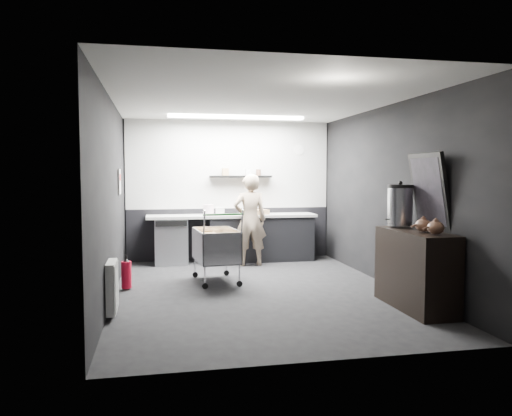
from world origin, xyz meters
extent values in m
plane|color=black|center=(0.00, 0.00, 0.00)|extent=(5.50, 5.50, 0.00)
plane|color=silver|center=(0.00, 0.00, 2.70)|extent=(5.50, 5.50, 0.00)
plane|color=black|center=(0.00, 2.75, 1.35)|extent=(5.50, 0.00, 5.50)
plane|color=black|center=(0.00, -2.75, 1.35)|extent=(5.50, 0.00, 5.50)
plane|color=black|center=(-2.00, 0.00, 1.35)|extent=(0.00, 5.50, 5.50)
plane|color=black|center=(2.00, 0.00, 1.35)|extent=(0.00, 5.50, 5.50)
cube|color=#BABBB6|center=(0.00, 2.73, 1.85)|extent=(3.95, 0.02, 1.70)
cube|color=black|center=(0.00, 2.73, 0.50)|extent=(3.95, 0.02, 1.00)
cube|color=black|center=(0.20, 2.62, 1.62)|extent=(1.20, 0.22, 0.04)
cylinder|color=silver|center=(1.40, 2.72, 2.15)|extent=(0.20, 0.03, 0.20)
cube|color=silver|center=(-1.98, 1.30, 1.55)|extent=(0.02, 0.30, 0.40)
cube|color=red|center=(-1.98, 1.30, 1.62)|extent=(0.02, 0.22, 0.10)
cube|color=silver|center=(-1.94, -0.90, 0.35)|extent=(0.10, 0.50, 0.60)
cube|color=white|center=(0.00, 1.85, 2.67)|extent=(2.40, 0.20, 0.04)
cube|color=black|center=(0.55, 2.42, 0.42)|extent=(2.00, 0.56, 0.85)
cube|color=beige|center=(0.00, 2.42, 0.88)|extent=(3.20, 0.60, 0.05)
cube|color=#9EA0A5|center=(-1.15, 2.42, 0.42)|extent=(0.60, 0.58, 0.85)
cube|color=black|center=(-1.15, 2.12, 0.78)|extent=(0.56, 0.02, 0.10)
imported|color=beige|center=(0.26, 1.97, 0.83)|extent=(0.61, 0.40, 1.67)
cube|color=silver|center=(-0.51, 0.71, 0.34)|extent=(0.68, 0.98, 0.02)
cube|color=silver|center=(-0.80, 0.71, 0.57)|extent=(0.11, 0.92, 0.49)
cube|color=silver|center=(-0.22, 0.71, 0.57)|extent=(0.11, 0.92, 0.49)
cube|color=silver|center=(-0.51, 0.25, 0.57)|extent=(0.60, 0.08, 0.49)
cube|color=silver|center=(-0.51, 1.16, 0.57)|extent=(0.60, 0.08, 0.49)
cylinder|color=silver|center=(-0.77, 0.28, 0.19)|extent=(0.02, 0.02, 0.33)
cylinder|color=silver|center=(-0.25, 0.28, 0.19)|extent=(0.02, 0.02, 0.33)
cylinder|color=silver|center=(-0.77, 1.13, 0.19)|extent=(0.02, 0.02, 0.33)
cylinder|color=silver|center=(-0.25, 1.13, 0.19)|extent=(0.02, 0.02, 0.33)
cylinder|color=green|center=(-0.51, 0.19, 1.09)|extent=(0.60, 0.09, 0.03)
cube|color=olive|center=(-0.64, 0.81, 0.56)|extent=(0.29, 0.35, 0.41)
cube|color=olive|center=(-0.36, 0.58, 0.53)|extent=(0.27, 0.33, 0.37)
cylinder|color=black|center=(-0.77, 0.28, 0.04)|extent=(0.09, 0.04, 0.09)
cylinder|color=black|center=(-0.77, 1.13, 0.04)|extent=(0.09, 0.04, 0.09)
cylinder|color=black|center=(-0.25, 0.28, 0.04)|extent=(0.09, 0.04, 0.09)
cylinder|color=black|center=(-0.25, 1.13, 0.04)|extent=(0.09, 0.04, 0.09)
cube|color=black|center=(1.74, -1.30, 0.49)|extent=(0.49, 1.30, 0.97)
cylinder|color=silver|center=(1.74, -0.87, 1.24)|extent=(0.32, 0.32, 0.50)
cylinder|color=black|center=(1.74, -0.87, 1.51)|extent=(0.32, 0.32, 0.04)
sphere|color=black|center=(1.74, -0.87, 1.56)|extent=(0.05, 0.05, 0.05)
ellipsoid|color=brown|center=(1.74, -1.46, 1.06)|extent=(0.19, 0.19, 0.16)
ellipsoid|color=brown|center=(1.74, -1.73, 1.06)|extent=(0.19, 0.19, 0.16)
cube|color=black|center=(1.94, -1.24, 1.46)|extent=(0.22, 0.76, 0.97)
cube|color=black|center=(1.92, -1.24, 1.46)|extent=(0.16, 0.65, 0.83)
cylinder|color=red|center=(-1.85, 0.44, 0.22)|extent=(0.15, 0.15, 0.39)
cone|color=black|center=(-1.85, 0.44, 0.44)|extent=(0.10, 0.10, 0.06)
cylinder|color=black|center=(-1.85, 0.44, 0.48)|extent=(0.03, 0.03, 0.06)
cube|color=#A38257|center=(0.42, 2.37, 0.95)|extent=(0.55, 0.49, 0.09)
cylinder|color=white|center=(-0.45, 2.42, 1.00)|extent=(0.20, 0.20, 0.20)
cube|color=silver|center=(-0.24, 2.37, 0.97)|extent=(0.18, 0.15, 0.14)
camera|label=1|loc=(-1.42, -6.91, 1.68)|focal=35.00mm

